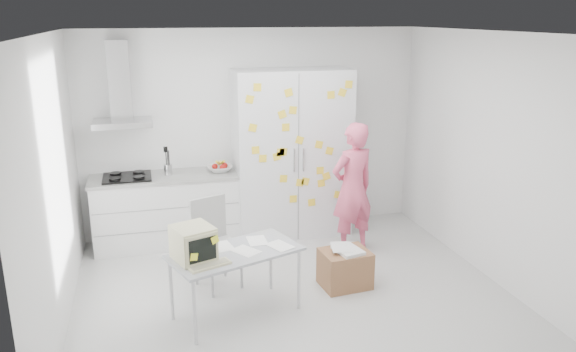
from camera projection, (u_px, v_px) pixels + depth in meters
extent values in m
cube|color=silver|center=(292.00, 293.00, 6.01)|extent=(4.50, 4.00, 0.02)
cube|color=white|center=(253.00, 132.00, 7.49)|extent=(4.50, 0.02, 2.70)
cube|color=white|center=(53.00, 188.00, 5.08)|extent=(0.02, 4.00, 2.70)
cube|color=white|center=(489.00, 157.00, 6.18)|extent=(0.02, 4.00, 2.70)
cube|color=white|center=(292.00, 33.00, 5.25)|extent=(4.50, 4.00, 0.02)
cube|color=white|center=(167.00, 211.00, 7.17)|extent=(1.80, 0.60, 0.88)
cube|color=gray|center=(167.00, 209.00, 6.85)|extent=(1.76, 0.01, 0.01)
cube|color=gray|center=(169.00, 230.00, 6.92)|extent=(1.76, 0.01, 0.01)
cube|color=#9E9E99|center=(164.00, 177.00, 7.04)|extent=(1.84, 0.63, 0.04)
cube|color=black|center=(127.00, 177.00, 6.92)|extent=(0.58, 0.50, 0.03)
cylinder|color=black|center=(115.00, 179.00, 6.77)|extent=(0.14, 0.14, 0.02)
cylinder|color=black|center=(139.00, 177.00, 6.84)|extent=(0.14, 0.14, 0.02)
cylinder|color=black|center=(115.00, 173.00, 6.99)|extent=(0.14, 0.14, 0.02)
cylinder|color=black|center=(139.00, 172.00, 7.06)|extent=(0.14, 0.14, 0.02)
cylinder|color=silver|center=(168.00, 170.00, 7.03)|extent=(0.10, 0.10, 0.14)
cylinder|color=black|center=(166.00, 162.00, 7.00)|extent=(0.01, 0.01, 0.30)
cylinder|color=black|center=(169.00, 162.00, 6.99)|extent=(0.01, 0.01, 0.30)
cylinder|color=black|center=(168.00, 162.00, 7.02)|extent=(0.01, 0.01, 0.30)
cube|color=black|center=(166.00, 149.00, 6.96)|extent=(0.05, 0.01, 0.07)
imported|color=white|center=(220.00, 169.00, 7.19)|extent=(0.31, 0.31, 0.08)
sphere|color=#B2140F|center=(215.00, 166.00, 7.19)|extent=(0.08, 0.08, 0.08)
sphere|color=#B2140F|center=(223.00, 167.00, 7.15)|extent=(0.08, 0.08, 0.08)
sphere|color=#B2140F|center=(225.00, 165.00, 7.24)|extent=(0.08, 0.08, 0.08)
cylinder|color=yellow|center=(218.00, 163.00, 7.19)|extent=(0.09, 0.17, 0.10)
cylinder|color=yellow|center=(220.00, 163.00, 7.19)|extent=(0.04, 0.17, 0.10)
cylinder|color=yellow|center=(222.00, 163.00, 7.20)|extent=(0.08, 0.17, 0.10)
cube|color=silver|center=(123.00, 123.00, 6.78)|extent=(0.70, 0.48, 0.07)
cube|color=silver|center=(120.00, 80.00, 6.75)|extent=(0.26, 0.24, 0.95)
cube|color=silver|center=(292.00, 154.00, 7.37)|extent=(1.50, 0.65, 2.20)
cube|color=slate|center=(299.00, 160.00, 7.06)|extent=(0.01, 0.01, 2.16)
cube|color=silver|center=(294.00, 160.00, 7.04)|extent=(0.02, 0.02, 0.30)
cube|color=silver|center=(303.00, 160.00, 7.06)|extent=(0.02, 0.02, 0.30)
cube|color=yellow|center=(331.00, 95.00, 6.94)|extent=(0.10, 0.00, 0.10)
cube|color=yellow|center=(342.00, 92.00, 6.97)|extent=(0.12, 0.00, 0.12)
cube|color=yellow|center=(348.00, 160.00, 7.24)|extent=(0.12, 0.00, 0.12)
cube|color=yellow|center=(281.00, 152.00, 6.97)|extent=(0.10, 0.00, 0.10)
cube|color=yellow|center=(300.00, 140.00, 6.99)|extent=(0.12, 0.00, 0.12)
cube|color=yellow|center=(326.00, 176.00, 7.22)|extent=(0.12, 0.00, 0.12)
cube|color=yellow|center=(283.00, 179.00, 7.07)|extent=(0.10, 0.00, 0.10)
cube|color=yellow|center=(289.00, 93.00, 6.79)|extent=(0.12, 0.00, 0.12)
cube|color=yellow|center=(305.00, 181.00, 7.16)|extent=(0.12, 0.00, 0.12)
cube|color=yellow|center=(330.00, 151.00, 7.13)|extent=(0.12, 0.00, 0.12)
cube|color=yellow|center=(320.00, 171.00, 7.17)|extent=(0.10, 0.00, 0.10)
cube|color=yellow|center=(282.00, 114.00, 6.84)|extent=(0.12, 0.00, 0.12)
cube|color=yellow|center=(263.00, 158.00, 6.93)|extent=(0.10, 0.00, 0.10)
cube|color=yellow|center=(256.00, 150.00, 6.88)|extent=(0.10, 0.00, 0.10)
cube|color=yellow|center=(250.00, 99.00, 6.69)|extent=(0.11, 0.00, 0.11)
cube|color=yellow|center=(293.00, 199.00, 7.18)|extent=(0.10, 0.00, 0.10)
cube|color=yellow|center=(283.00, 152.00, 6.98)|extent=(0.11, 0.00, 0.11)
cube|color=yellow|center=(338.00, 195.00, 7.33)|extent=(0.11, 0.00, 0.11)
cube|color=yellow|center=(349.00, 84.00, 6.96)|extent=(0.10, 0.00, 0.10)
cube|color=yellow|center=(286.00, 127.00, 6.90)|extent=(0.10, 0.00, 0.10)
cube|color=yellow|center=(277.00, 157.00, 6.97)|extent=(0.11, 0.00, 0.11)
cube|color=yellow|center=(312.00, 202.00, 7.26)|extent=(0.10, 0.00, 0.10)
cube|color=yellow|center=(257.00, 87.00, 6.67)|extent=(0.10, 0.00, 0.10)
cube|color=yellow|center=(253.00, 128.00, 6.79)|extent=(0.12, 0.00, 0.12)
cube|color=yellow|center=(321.00, 183.00, 7.23)|extent=(0.11, 0.00, 0.11)
cube|color=yellow|center=(293.00, 110.00, 6.86)|extent=(0.11, 0.00, 0.11)
cube|color=yellow|center=(319.00, 145.00, 7.07)|extent=(0.11, 0.00, 0.11)
cube|color=yellow|center=(300.00, 183.00, 7.15)|extent=(0.11, 0.00, 0.11)
imported|color=#EE5C80|center=(352.00, 189.00, 6.82)|extent=(0.69, 0.55, 1.64)
cube|color=#ADB0B8|center=(235.00, 253.00, 5.40)|extent=(1.38, 1.00, 0.03)
cylinder|color=silver|center=(195.00, 312.00, 4.98)|extent=(0.04, 0.04, 0.64)
cylinder|color=silver|center=(299.00, 279.00, 5.60)|extent=(0.04, 0.04, 0.64)
cylinder|color=silver|center=(171.00, 290.00, 5.39)|extent=(0.04, 0.04, 0.64)
cylinder|color=silver|center=(271.00, 261.00, 6.00)|extent=(0.04, 0.04, 0.64)
cube|color=beige|center=(193.00, 243.00, 5.19)|extent=(0.44, 0.45, 0.32)
cube|color=beige|center=(202.00, 250.00, 5.04)|extent=(0.31, 0.12, 0.28)
cube|color=black|center=(203.00, 250.00, 5.03)|extent=(0.25, 0.09, 0.22)
cube|color=#FDFF2E|center=(194.00, 257.00, 4.99)|extent=(0.08, 0.03, 0.08)
cube|color=#FDFF2E|center=(215.00, 240.00, 5.08)|extent=(0.08, 0.03, 0.08)
cube|color=beige|center=(210.00, 265.00, 5.07)|extent=(0.41, 0.26, 0.02)
cube|color=gray|center=(210.00, 264.00, 5.07)|extent=(0.37, 0.21, 0.01)
cube|color=white|center=(246.00, 251.00, 5.41)|extent=(0.30, 0.32, 0.00)
cube|color=white|center=(257.00, 241.00, 5.65)|extent=(0.19, 0.27, 0.00)
cube|color=white|center=(280.00, 246.00, 5.52)|extent=(0.28, 0.32, 0.00)
cube|color=white|center=(222.00, 246.00, 5.51)|extent=(0.23, 0.29, 0.00)
cube|color=#A4A5A3|center=(218.00, 246.00, 6.01)|extent=(0.57, 0.57, 0.04)
cube|color=#A4A5A3|center=(208.00, 218.00, 6.09)|extent=(0.40, 0.18, 0.48)
cylinder|color=#A2A0A5|center=(212.00, 278.00, 5.84)|extent=(0.04, 0.04, 0.45)
cylinder|color=#A2A0A5|center=(241.00, 269.00, 6.04)|extent=(0.04, 0.04, 0.45)
cylinder|color=#A2A0A5|center=(196.00, 266.00, 6.12)|extent=(0.04, 0.04, 0.45)
cylinder|color=#A2A0A5|center=(225.00, 258.00, 6.32)|extent=(0.04, 0.04, 0.45)
cube|color=#946440|center=(345.00, 269.00, 6.10)|extent=(0.54, 0.45, 0.41)
cube|color=silver|center=(348.00, 250.00, 6.03)|extent=(0.31, 0.37, 0.04)
cube|color=silver|center=(341.00, 247.00, 6.06)|extent=(0.27, 0.34, 0.00)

